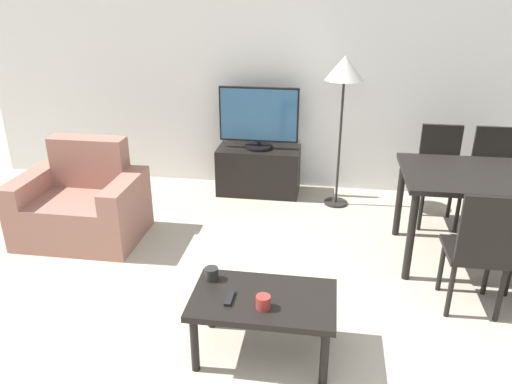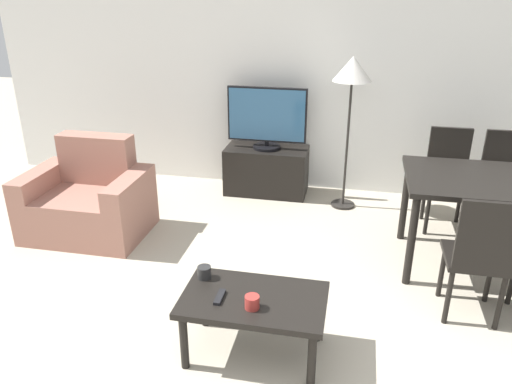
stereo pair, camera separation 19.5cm
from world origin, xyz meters
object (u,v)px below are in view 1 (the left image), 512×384
(armchair, at_px, (83,206))
(dining_chair_far, at_px, (493,173))
(dining_table, at_px, (491,185))
(dining_chair_near, at_px, (480,247))
(dining_chair_far_left, at_px, (439,170))
(tv, at_px, (259,118))
(cup_colored_far, at_px, (212,274))
(cup_white_near, at_px, (263,302))
(tv_stand, at_px, (259,170))
(floor_lamp, at_px, (344,76))
(coffee_table, at_px, (263,305))
(remote_primary, at_px, (230,298))

(armchair, relative_size, dining_chair_far, 1.13)
(armchair, height_order, dining_table, armchair)
(dining_chair_near, height_order, dining_chair_far_left, same)
(armchair, distance_m, tv, 1.96)
(dining_chair_far_left, distance_m, cup_colored_far, 2.63)
(tv, height_order, dining_chair_far, tv)
(armchair, xyz_separation_m, dining_table, (3.43, 0.07, 0.38))
(dining_chair_near, distance_m, cup_white_near, 1.55)
(tv, bearing_deg, dining_chair_far, -10.80)
(tv_stand, relative_size, floor_lamp, 0.58)
(coffee_table, distance_m, dining_table, 2.15)
(dining_chair_near, height_order, floor_lamp, floor_lamp)
(armchair, xyz_separation_m, remote_primary, (1.62, -1.37, 0.13))
(coffee_table, xyz_separation_m, dining_chair_far, (1.85, 2.13, 0.15))
(tv_stand, relative_size, cup_white_near, 10.19)
(dining_chair_near, relative_size, floor_lamp, 0.61)
(tv, relative_size, dining_chair_far, 0.90)
(remote_primary, xyz_separation_m, cup_white_near, (0.21, -0.05, 0.03))
(armchair, relative_size, dining_chair_far_left, 1.13)
(coffee_table, height_order, remote_primary, remote_primary)
(cup_colored_far, bearing_deg, dining_chair_near, 16.14)
(tv, bearing_deg, floor_lamp, -12.69)
(cup_white_near, distance_m, cup_colored_far, 0.44)
(dining_chair_far, height_order, cup_white_near, dining_chair_far)
(remote_primary, height_order, cup_white_near, cup_white_near)
(dining_table, xyz_separation_m, dining_chair_far_left, (-0.24, 0.74, -0.17))
(dining_chair_far_left, distance_m, cup_white_near, 2.62)
(armchair, bearing_deg, coffee_table, -35.81)
(cup_white_near, height_order, cup_colored_far, same)
(armchair, distance_m, dining_table, 3.45)
(dining_table, xyz_separation_m, remote_primary, (-1.81, -1.44, -0.25))
(dining_table, bearing_deg, tv, 149.82)
(armchair, distance_m, tv_stand, 1.89)
(tv, height_order, dining_chair_near, tv)
(cup_white_near, bearing_deg, tv_stand, 98.90)
(tv_stand, xyz_separation_m, remote_primary, (0.21, -2.61, 0.17))
(armchair, bearing_deg, cup_colored_far, -38.55)
(tv, distance_m, cup_colored_far, 2.45)
(tv, relative_size, dining_chair_near, 0.90)
(armchair, bearing_deg, remote_primary, -40.08)
(cup_colored_far, bearing_deg, dining_chair_far, 42.01)
(cup_white_near, bearing_deg, armchair, 142.24)
(armchair, distance_m, coffee_table, 2.24)
(coffee_table, relative_size, dining_chair_near, 0.94)
(dining_table, height_order, remote_primary, dining_table)
(dining_chair_far, distance_m, cup_white_near, 2.90)
(dining_chair_far_left, relative_size, cup_colored_far, 10.71)
(tv, xyz_separation_m, dining_chair_near, (1.78, -1.92, -0.32))
(armchair, xyz_separation_m, floor_lamp, (2.26, 1.06, 1.03))
(dining_table, bearing_deg, remote_primary, -141.51)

